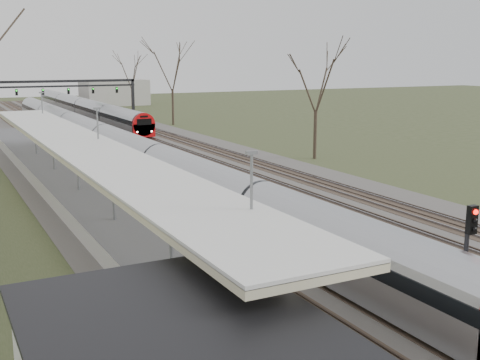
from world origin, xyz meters
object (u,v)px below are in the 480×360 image
object	(u,v)px
train_far	(83,108)
passenger	(245,280)
train_near	(105,141)
signal_post	(468,244)

from	to	relation	value
train_far	passenger	size ratio (longest dim) A/B	37.21
train_near	passenger	bearing A→B (deg)	-98.27
train_far	passenger	xyz separation A→B (m)	(-12.61, -78.10, 0.33)
train_far	signal_post	distance (m)	80.86
passenger	train_near	bearing A→B (deg)	15.40
train_near	signal_post	xyz separation A→B (m)	(1.75, -41.17, 1.25)
passenger	signal_post	distance (m)	7.85
train_near	signal_post	world-z (taller)	signal_post
train_near	train_far	world-z (taller)	same
passenger	signal_post	size ratio (longest dim) A/B	0.39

